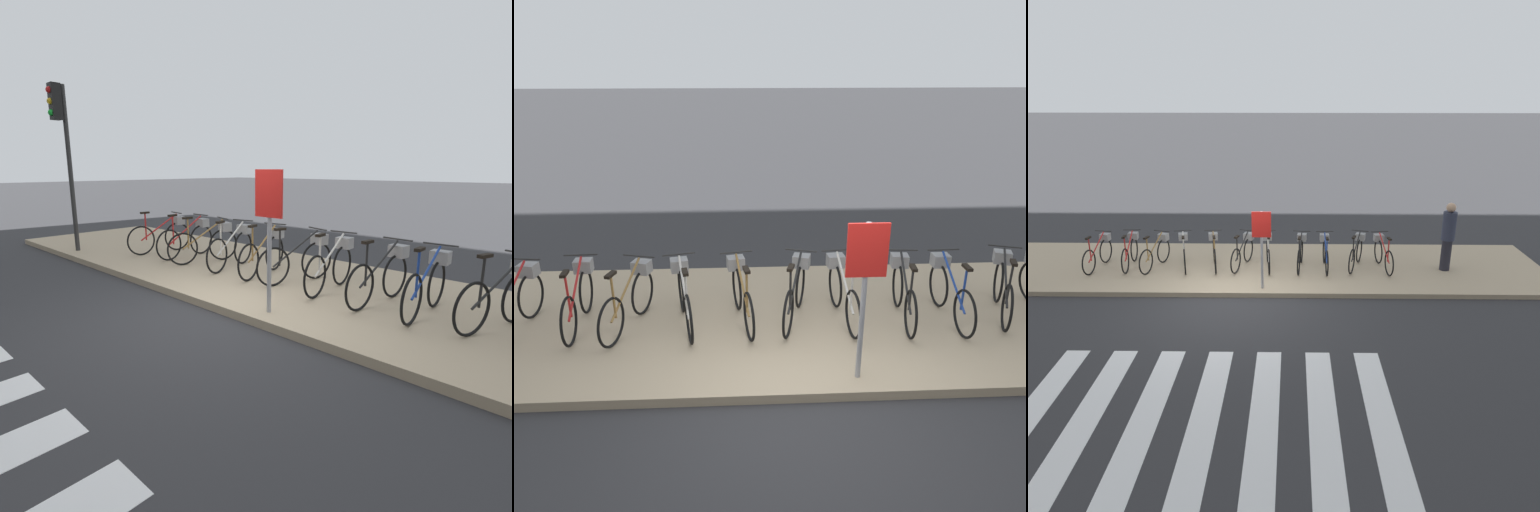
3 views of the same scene
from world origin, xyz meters
The scene contains 13 objects.
ground_plane centered at (0.00, 0.00, 0.00)m, with size 120.00×120.00×0.00m, color #2D2D30.
sidewalk centered at (0.00, 1.80, 0.06)m, with size 15.81×3.60×0.12m.
parked_bicycle_0 centered at (-3.74, 1.63, 0.55)m, with size 0.46×1.55×0.96m.
parked_bicycle_1 centered at (-2.94, 1.74, 0.55)m, with size 0.46×1.55×0.96m.
parked_bicycle_2 centered at (-2.23, 1.66, 0.55)m, with size 0.56×1.51×0.96m.
parked_bicycle_3 centered at (-1.52, 1.70, 0.55)m, with size 0.51×1.52×0.96m.
parked_bicycle_4 centered at (-0.73, 1.74, 0.55)m, with size 0.47×1.53×0.96m.
parked_bicycle_5 centered at (0.04, 1.77, 0.55)m, with size 0.58×1.50×0.96m.
parked_bicycle_6 centered at (0.69, 1.74, 0.55)m, with size 0.46×1.55×0.96m.
parked_bicycle_7 centered at (1.54, 1.70, 0.55)m, with size 0.46×1.55×0.96m.
parked_bicycle_8 centered at (2.19, 1.68, 0.55)m, with size 0.46×1.55×0.96m.
parked_bicycle_9 centered at (3.01, 1.78, 0.55)m, with size 0.64×1.48×0.96m.
sign_post centered at (0.62, 0.29, 1.40)m, with size 0.44×0.07×1.88m.
Camera 2 is at (-0.65, -4.51, 3.58)m, focal length 35.00 mm.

